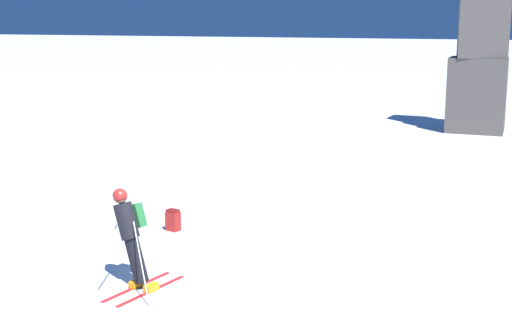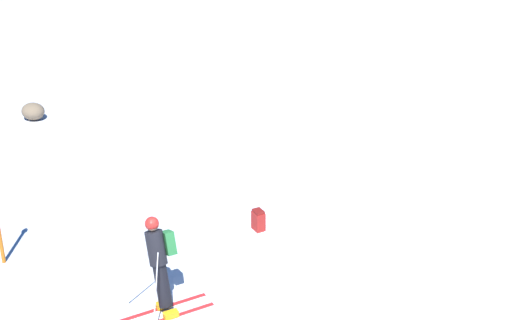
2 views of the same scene
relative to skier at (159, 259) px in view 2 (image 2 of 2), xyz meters
name	(u,v)px [view 2 (image 2 of 2)]	position (x,y,z in m)	size (l,w,h in m)	color
skier	(159,259)	(0.00, 0.00, 0.00)	(1.26, 1.82, 1.85)	red
spare_backpack	(258,220)	(-0.88, 3.32, -0.78)	(0.34, 0.28, 0.50)	#AD231E
exposed_boulder_0	(33,111)	(-11.03, 2.82, -0.75)	(0.82, 0.70, 0.53)	#7A664C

